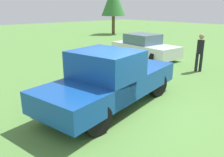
{
  "coord_description": "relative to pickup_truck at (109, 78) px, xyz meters",
  "views": [
    {
      "loc": [
        4.77,
        4.39,
        3.0
      ],
      "look_at": [
        0.23,
        -0.58,
        0.9
      ],
      "focal_mm": 36.47,
      "sensor_mm": 36.0,
      "label": 1
    }
  ],
  "objects": [
    {
      "name": "ground_plane",
      "position": [
        -0.36,
        0.55,
        -0.94
      ],
      "size": [
        80.0,
        80.0,
        0.0
      ],
      "primitive_type": "plane",
      "color": "#54843D"
    },
    {
      "name": "pickup_truck",
      "position": [
        0.0,
        0.0,
        0.0
      ],
      "size": [
        5.34,
        2.78,
        1.81
      ],
      "rotation": [
        0.0,
        0.0,
        3.33
      ],
      "color": "black",
      "rests_on": "ground_plane"
    },
    {
      "name": "tree_back_right",
      "position": [
        -14.23,
        -15.23,
        2.86
      ],
      "size": [
        2.79,
        2.79,
        5.57
      ],
      "color": "brown",
      "rests_on": "ground_plane"
    },
    {
      "name": "person_bystander",
      "position": [
        -6.0,
        -0.19,
        0.1
      ],
      "size": [
        0.45,
        0.45,
        1.82
      ],
      "rotation": [
        0.0,
        0.0,
        0.7
      ],
      "color": "black",
      "rests_on": "ground_plane"
    },
    {
      "name": "sedan_near",
      "position": [
        -6.54,
        -4.08,
        -0.28
      ],
      "size": [
        2.38,
        4.41,
        1.46
      ],
      "rotation": [
        0.0,
        0.0,
        1.51
      ],
      "color": "black",
      "rests_on": "ground_plane"
    }
  ]
}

